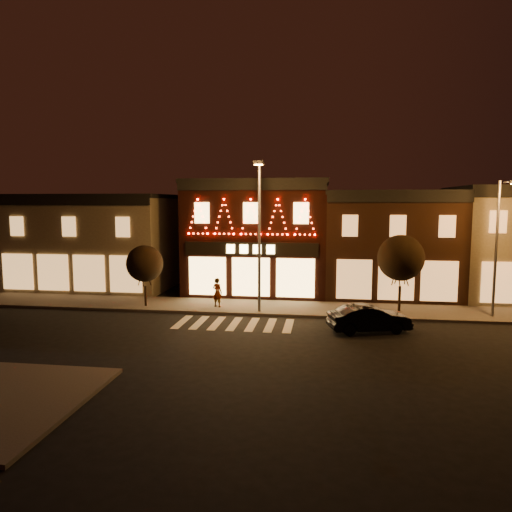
# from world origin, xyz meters

# --- Properties ---
(ground) EXTENTS (120.00, 120.00, 0.00)m
(ground) POSITION_xyz_m (0.00, 0.00, 0.00)
(ground) COLOR black
(ground) RESTS_ON ground
(sidewalk_far) EXTENTS (44.00, 4.00, 0.15)m
(sidewalk_far) POSITION_xyz_m (2.00, 8.00, 0.07)
(sidewalk_far) COLOR #47423D
(sidewalk_far) RESTS_ON ground
(building_left) EXTENTS (12.20, 8.28, 7.30)m
(building_left) POSITION_xyz_m (-13.00, 13.99, 3.66)
(building_left) COLOR #716750
(building_left) RESTS_ON ground
(building_pulp) EXTENTS (10.20, 8.34, 8.30)m
(building_pulp) POSITION_xyz_m (0.00, 13.98, 4.16)
(building_pulp) COLOR black
(building_pulp) RESTS_ON ground
(building_right_a) EXTENTS (9.20, 8.28, 7.50)m
(building_right_a) POSITION_xyz_m (9.50, 13.99, 3.76)
(building_right_a) COLOR #381F13
(building_right_a) RESTS_ON ground
(streetlamp_mid) EXTENTS (0.59, 2.04, 8.89)m
(streetlamp_mid) POSITION_xyz_m (1.06, 6.34, 5.37)
(streetlamp_mid) COLOR #59595E
(streetlamp_mid) RESTS_ON sidewalk_far
(streetlamp_right) EXTENTS (0.56, 1.79, 7.77)m
(streetlamp_right) POSITION_xyz_m (14.61, 7.08, 4.71)
(streetlamp_right) COLOR #59595E
(streetlamp_right) RESTS_ON sidewalk_far
(tree_left) EXTENTS (2.31, 2.31, 3.87)m
(tree_left) POSITION_xyz_m (-6.34, 7.09, 2.86)
(tree_left) COLOR black
(tree_left) RESTS_ON sidewalk_far
(tree_right) EXTENTS (2.77, 2.77, 4.63)m
(tree_right) POSITION_xyz_m (9.43, 7.90, 3.39)
(tree_right) COLOR black
(tree_right) RESTS_ON sidewalk_far
(dark_sedan) EXTENTS (4.47, 2.62, 1.39)m
(dark_sedan) POSITION_xyz_m (7.24, 3.47, 0.70)
(dark_sedan) COLOR black
(dark_sedan) RESTS_ON ground
(pedestrian) EXTENTS (0.79, 0.67, 1.84)m
(pedestrian) POSITION_xyz_m (-1.74, 7.43, 1.07)
(pedestrian) COLOR gray
(pedestrian) RESTS_ON sidewalk_far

